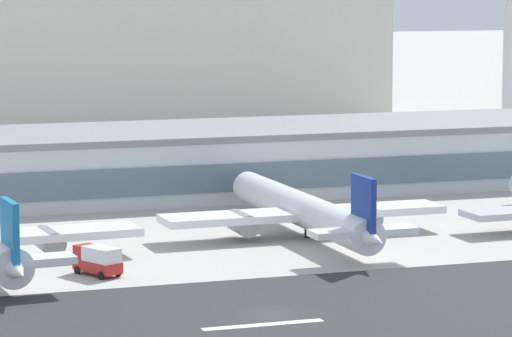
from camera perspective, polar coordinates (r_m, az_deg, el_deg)
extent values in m
plane|color=#B2AFA8|center=(139.01, 0.56, -5.92)|extent=(1400.00, 1400.00, 0.00)
cube|color=#2D2D30|center=(135.71, 1.07, -6.24)|extent=(800.00, 40.40, 0.08)
cube|color=white|center=(135.07, 0.29, -6.29)|extent=(12.00, 1.20, 0.01)
cube|color=silver|center=(217.89, -2.46, 0.20)|extent=(157.57, 27.50, 9.03)
cube|color=slate|center=(204.77, -1.36, -0.39)|extent=(152.84, 0.30, 4.06)
cube|color=gray|center=(217.31, -2.47, 1.51)|extent=(159.15, 27.78, 1.00)
cube|color=beige|center=(311.87, -5.95, 4.75)|extent=(122.97, 28.01, 34.61)
cone|color=silver|center=(146.32, -9.67, -4.01)|extent=(4.37, 7.96, 3.86)
cylinder|color=gray|center=(168.22, -8.32, -2.88)|extent=(3.18, 6.18, 2.79)
cube|color=silver|center=(147.88, -9.82, -3.72)|extent=(13.48, 4.41, 0.76)
cube|color=#1975B2|center=(147.32, -9.85, -2.58)|extent=(1.07, 5.83, 6.87)
cylinder|color=white|center=(181.70, 1.84, -1.65)|extent=(4.59, 43.01, 4.30)
sphere|color=white|center=(201.68, -0.35, -0.72)|extent=(4.08, 4.08, 4.08)
cone|color=white|center=(162.12, 4.57, -2.79)|extent=(3.92, 7.76, 3.87)
cube|color=white|center=(180.98, 1.94, -1.82)|extent=(37.18, 6.70, 0.95)
cylinder|color=gray|center=(184.24, 4.36, -1.91)|extent=(2.83, 6.04, 2.79)
cylinder|color=gray|center=(178.30, -0.57, -2.21)|extent=(2.83, 6.04, 2.79)
cube|color=white|center=(163.59, 4.33, -2.54)|extent=(12.65, 3.63, 0.76)
cube|color=navy|center=(163.09, 4.34, -1.50)|extent=(0.73, 5.81, 6.88)
cylinder|color=black|center=(180.19, 2.08, -2.61)|extent=(0.77, 0.77, 1.18)
cube|color=#B2231E|center=(158.33, -6.38, -3.91)|extent=(4.82, 6.44, 1.20)
cube|color=silver|center=(157.50, -6.22, -3.45)|extent=(3.99, 4.89, 1.60)
cube|color=#B2231E|center=(159.72, -6.87, -3.32)|extent=(2.73, 2.49, 1.50)
cylinder|color=black|center=(160.79, -6.51, -3.95)|extent=(0.65, 0.93, 0.90)
cylinder|color=black|center=(159.33, -7.19, -4.07)|extent=(0.65, 0.93, 0.90)
cylinder|color=black|center=(157.59, -5.55, -4.17)|extent=(0.65, 0.93, 0.90)
cylinder|color=black|center=(156.11, -6.23, -4.30)|extent=(0.65, 0.93, 0.90)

